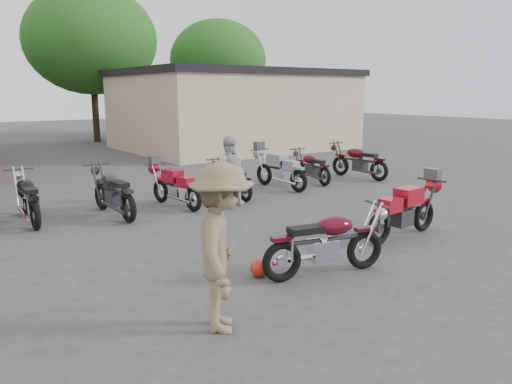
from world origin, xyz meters
TOP-DOWN VIEW (x-y plane):
  - ground at (0.00, 0.00)m, footprint 90.00×90.00m
  - stucco_building at (8.50, 15.00)m, footprint 10.00×8.00m
  - tree_2 at (4.00, 22.00)m, footprint 7.04×7.04m
  - tree_3 at (12.00, 22.00)m, footprint 6.08×6.08m
  - vintage_motorcycle at (0.04, -0.60)m, footprint 2.09×1.08m
  - sportbike at (2.63, -0.00)m, footprint 2.03×0.80m
  - helmet at (-0.84, -0.06)m, footprint 0.31×0.31m
  - person_light at (1.41, 4.32)m, footprint 1.03×0.96m
  - person_tan at (-2.18, -1.17)m, footprint 1.32×1.48m
  - row_bike_2 at (-2.97, 5.42)m, footprint 0.73×2.03m
  - row_bike_3 at (-1.28, 4.91)m, footprint 0.77×2.11m
  - row_bike_4 at (0.26, 4.91)m, footprint 0.88×1.93m
  - row_bike_5 at (1.96, 5.04)m, footprint 0.64×1.82m
  - row_bike_6 at (3.78, 5.27)m, footprint 0.80×2.08m
  - row_bike_7 at (5.17, 5.46)m, footprint 0.87×1.91m
  - row_bike_8 at (6.91, 5.16)m, footprint 0.92×2.14m

SIDE VIEW (x-z plane):
  - ground at x=0.00m, z-range 0.00..0.00m
  - helmet at x=-0.84m, z-range 0.00..0.26m
  - row_bike_5 at x=1.96m, z-range 0.00..1.05m
  - row_bike_7 at x=5.17m, z-range 0.00..1.07m
  - row_bike_4 at x=0.26m, z-range 0.00..1.08m
  - sportbike at x=2.63m, z-range 0.00..1.15m
  - vintage_motorcycle at x=0.04m, z-range 0.00..1.15m
  - row_bike_2 at x=-2.97m, z-range 0.00..1.17m
  - row_bike_6 at x=3.78m, z-range 0.00..1.18m
  - row_bike_8 at x=6.91m, z-range 0.00..1.21m
  - row_bike_3 at x=-1.28m, z-range 0.00..1.21m
  - person_light at x=1.41m, z-range 0.00..1.70m
  - person_tan at x=-2.18m, z-range 0.00..1.99m
  - stucco_building at x=8.50m, z-range 0.00..3.50m
  - tree_3 at x=12.00m, z-range 0.00..7.60m
  - tree_2 at x=4.00m, z-range 0.00..8.80m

